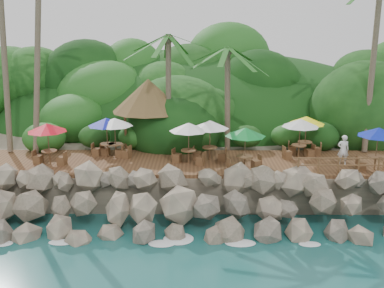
{
  "coord_description": "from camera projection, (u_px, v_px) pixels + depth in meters",
  "views": [
    {
      "loc": [
        0.22,
        -18.56,
        10.07
      ],
      "look_at": [
        0.0,
        6.0,
        3.4
      ],
      "focal_mm": 39.59,
      "sensor_mm": 36.0,
      "label": 1
    }
  ],
  "objects": [
    {
      "name": "land_base",
      "position": [
        193.0,
        140.0,
        35.71
      ],
      "size": [
        32.0,
        25.2,
        2.1
      ],
      "primitive_type": "cube",
      "color": "gray",
      "rests_on": "ground"
    },
    {
      "name": "jungle_foliage",
      "position": [
        193.0,
        155.0,
        35.02
      ],
      "size": [
        44.0,
        16.0,
        12.0
      ],
      "primitive_type": null,
      "color": "#143811",
      "rests_on": "ground"
    },
    {
      "name": "foam_line",
      "position": [
        191.0,
        240.0,
        20.83
      ],
      "size": [
        25.2,
        0.8,
        0.06
      ],
      "color": "white",
      "rests_on": "ground"
    },
    {
      "name": "dining_clusters",
      "position": [
        210.0,
        128.0,
        25.23
      ],
      "size": [
        21.18,
        5.49,
        2.49
      ],
      "color": "brown",
      "rests_on": "terrace"
    },
    {
      "name": "terrace",
      "position": [
        192.0,
        163.0,
        25.76
      ],
      "size": [
        26.0,
        5.0,
        0.2
      ],
      "primitive_type": "cube",
      "color": "brown",
      "rests_on": "land_base"
    },
    {
      "name": "palapa",
      "position": [
        148.0,
        95.0,
        28.37
      ],
      "size": [
        4.92,
        4.92,
        4.6
      ],
      "color": "brown",
      "rests_on": "ground"
    },
    {
      "name": "waiter",
      "position": [
        343.0,
        150.0,
        24.89
      ],
      "size": [
        0.72,
        0.53,
        1.82
      ],
      "primitive_type": "imported",
      "rotation": [
        0.0,
        0.0,
        2.99
      ],
      "color": "white",
      "rests_on": "terrace"
    },
    {
      "name": "ground",
      "position": [
        191.0,
        244.0,
        20.55
      ],
      "size": [
        140.0,
        140.0,
        0.0
      ],
      "primitive_type": "plane",
      "color": "#19514F",
      "rests_on": "ground"
    },
    {
      "name": "railing",
      "position": [
        349.0,
        164.0,
        23.24
      ],
      "size": [
        6.1,
        0.1,
        1.0
      ],
      "color": "brown",
      "rests_on": "terrace"
    },
    {
      "name": "seawall",
      "position": [
        191.0,
        205.0,
        22.18
      ],
      "size": [
        29.0,
        4.0,
        2.3
      ],
      "primitive_type": null,
      "color": "gray",
      "rests_on": "ground"
    },
    {
      "name": "jungle_hill",
      "position": [
        194.0,
        131.0,
        43.23
      ],
      "size": [
        44.8,
        28.0,
        15.4
      ],
      "primitive_type": "ellipsoid",
      "color": "#143811",
      "rests_on": "ground"
    }
  ]
}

